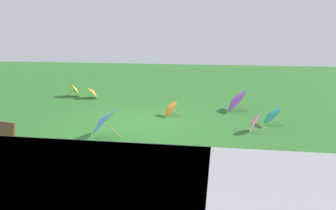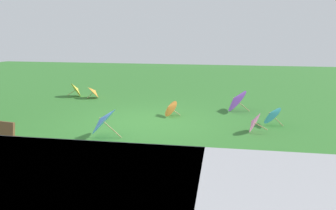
{
  "view_description": "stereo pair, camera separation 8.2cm",
  "coord_description": "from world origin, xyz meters",
  "px_view_note": "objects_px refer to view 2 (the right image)",
  "views": [
    {
      "loc": [
        -2.38,
        9.0,
        2.53
      ],
      "look_at": [
        -0.69,
        0.16,
        0.6
      ],
      "focal_mm": 34.56,
      "sensor_mm": 36.0,
      "label": 1
    },
    {
      "loc": [
        -2.46,
        8.98,
        2.53
      ],
      "look_at": [
        -0.69,
        0.16,
        0.6
      ],
      "focal_mm": 34.56,
      "sensor_mm": 36.0,
      "label": 2
    }
  ],
  "objects_px": {
    "parasol_orange_0": "(170,108)",
    "parasol_teal_0": "(271,114)",
    "parasol_orange_1": "(94,91)",
    "parasol_purple_0": "(235,100)",
    "parasol_yellow_0": "(77,89)",
    "parasol_blue_0": "(102,120)",
    "parasol_pink_0": "(253,122)"
  },
  "relations": [
    {
      "from": "parasol_blue_0",
      "to": "parasol_yellow_0",
      "type": "distance_m",
      "value": 6.09
    },
    {
      "from": "parasol_teal_0",
      "to": "parasol_yellow_0",
      "type": "bearing_deg",
      "value": -22.41
    },
    {
      "from": "parasol_blue_0",
      "to": "parasol_orange_1",
      "type": "height_order",
      "value": "parasol_blue_0"
    },
    {
      "from": "parasol_blue_0",
      "to": "parasol_pink_0",
      "type": "bearing_deg",
      "value": -162.18
    },
    {
      "from": "parasol_teal_0",
      "to": "parasol_orange_1",
      "type": "height_order",
      "value": "parasol_teal_0"
    },
    {
      "from": "parasol_blue_0",
      "to": "parasol_pink_0",
      "type": "height_order",
      "value": "parasol_blue_0"
    },
    {
      "from": "parasol_purple_0",
      "to": "parasol_yellow_0",
      "type": "relative_size",
      "value": 1.22
    },
    {
      "from": "parasol_yellow_0",
      "to": "parasol_orange_0",
      "type": "bearing_deg",
      "value": 150.03
    },
    {
      "from": "parasol_blue_0",
      "to": "parasol_pink_0",
      "type": "relative_size",
      "value": 1.43
    },
    {
      "from": "parasol_blue_0",
      "to": "parasol_teal_0",
      "type": "bearing_deg",
      "value": -155.15
    },
    {
      "from": "parasol_orange_1",
      "to": "parasol_yellow_0",
      "type": "xyz_separation_m",
      "value": [
        0.88,
        -0.19,
        0.04
      ]
    },
    {
      "from": "parasol_orange_0",
      "to": "parasol_teal_0",
      "type": "distance_m",
      "value": 3.1
    },
    {
      "from": "parasol_orange_1",
      "to": "parasol_orange_0",
      "type": "bearing_deg",
      "value": 146.46
    },
    {
      "from": "parasol_orange_1",
      "to": "parasol_pink_0",
      "type": "xyz_separation_m",
      "value": [
        -6.18,
        3.72,
        0.01
      ]
    },
    {
      "from": "parasol_orange_0",
      "to": "parasol_teal_0",
      "type": "bearing_deg",
      "value": 170.39
    },
    {
      "from": "parasol_teal_0",
      "to": "parasol_purple_0",
      "type": "relative_size",
      "value": 0.68
    },
    {
      "from": "parasol_orange_1",
      "to": "parasol_yellow_0",
      "type": "height_order",
      "value": "parasol_yellow_0"
    },
    {
      "from": "parasol_orange_0",
      "to": "parasol_teal_0",
      "type": "relative_size",
      "value": 1.11
    },
    {
      "from": "parasol_pink_0",
      "to": "parasol_teal_0",
      "type": "bearing_deg",
      "value": -124.33
    },
    {
      "from": "parasol_teal_0",
      "to": "parasol_yellow_0",
      "type": "relative_size",
      "value": 0.83
    },
    {
      "from": "parasol_teal_0",
      "to": "parasol_blue_0",
      "type": "bearing_deg",
      "value": 24.85
    },
    {
      "from": "parasol_orange_0",
      "to": "parasol_blue_0",
      "type": "distance_m",
      "value": 2.8
    },
    {
      "from": "parasol_orange_1",
      "to": "parasol_purple_0",
      "type": "bearing_deg",
      "value": 167.36
    },
    {
      "from": "parasol_orange_1",
      "to": "parasol_blue_0",
      "type": "bearing_deg",
      "value": 116.07
    },
    {
      "from": "parasol_orange_1",
      "to": "parasol_pink_0",
      "type": "bearing_deg",
      "value": 148.95
    },
    {
      "from": "parasol_purple_0",
      "to": "parasol_pink_0",
      "type": "distance_m",
      "value": 2.49
    },
    {
      "from": "parasol_purple_0",
      "to": "parasol_orange_1",
      "type": "height_order",
      "value": "parasol_purple_0"
    },
    {
      "from": "parasol_purple_0",
      "to": "parasol_yellow_0",
      "type": "distance_m",
      "value": 6.75
    },
    {
      "from": "parasol_purple_0",
      "to": "parasol_pink_0",
      "type": "bearing_deg",
      "value": 100.76
    },
    {
      "from": "parasol_blue_0",
      "to": "parasol_purple_0",
      "type": "bearing_deg",
      "value": -132.15
    },
    {
      "from": "parasol_yellow_0",
      "to": "parasol_teal_0",
      "type": "bearing_deg",
      "value": 157.59
    },
    {
      "from": "parasol_orange_0",
      "to": "parasol_orange_1",
      "type": "distance_m",
      "value": 4.38
    }
  ]
}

